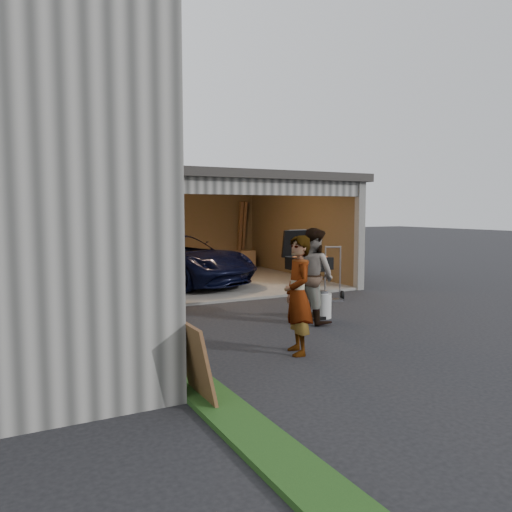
% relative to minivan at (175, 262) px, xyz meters
% --- Properties ---
extents(ground, '(80.00, 80.00, 0.00)m').
position_rel_minivan_xyz_m(ground, '(0.01, -6.30, -0.65)').
color(ground, black).
rests_on(ground, ground).
extents(groundcover_strip, '(0.50, 8.00, 0.06)m').
position_rel_minivan_xyz_m(groundcover_strip, '(-2.24, -7.30, -0.62)').
color(groundcover_strip, '#193814').
rests_on(groundcover_strip, ground).
extents(garage, '(6.80, 6.30, 2.90)m').
position_rel_minivan_xyz_m(garage, '(0.77, 0.49, 1.22)').
color(garage, '#605E59').
rests_on(garage, ground).
extents(minivan, '(3.80, 5.13, 1.29)m').
position_rel_minivan_xyz_m(minivan, '(0.00, 0.00, 0.00)').
color(minivan, black).
rests_on(minivan, ground).
extents(woman, '(0.53, 0.68, 1.66)m').
position_rel_minivan_xyz_m(woman, '(-0.49, -6.80, 0.18)').
color(woman, '#9CA6C4').
rests_on(woman, ground).
extents(man, '(0.76, 0.91, 1.70)m').
position_rel_minivan_xyz_m(man, '(0.81, -5.27, 0.20)').
color(man, '#44301A').
rests_on(man, ground).
extents(bbq_grill, '(0.73, 0.64, 1.64)m').
position_rel_minivan_xyz_m(bbq_grill, '(0.91, -4.94, 0.32)').
color(bbq_grill, black).
rests_on(bbq_grill, ground).
extents(propane_tank, '(0.39, 0.39, 0.46)m').
position_rel_minivan_xyz_m(propane_tank, '(1.18, -5.06, -0.42)').
color(propane_tank, silver).
rests_on(propane_tank, ground).
extents(plywood_panel, '(0.22, 0.77, 0.85)m').
position_rel_minivan_xyz_m(plywood_panel, '(-2.39, -7.80, -0.22)').
color(plywood_panel, brown).
rests_on(plywood_panel, ground).
extents(hand_truck, '(0.55, 0.51, 1.21)m').
position_rel_minivan_xyz_m(hand_truck, '(2.44, -3.66, -0.41)').
color(hand_truck, slate).
rests_on(hand_truck, ground).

